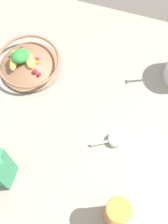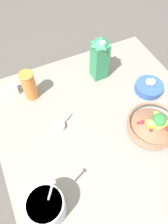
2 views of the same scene
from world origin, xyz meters
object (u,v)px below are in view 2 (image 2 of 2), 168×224
object	(u,v)px
yogurt_tub	(46,207)
milk_carton	(100,58)
drinking_cup	(29,85)
spice_jar	(13,90)
fruit_bowl	(153,125)
garlic_bowl	(149,87)

from	to	relation	value
yogurt_tub	milk_carton	bearing A→B (deg)	48.01
milk_carton	drinking_cup	xyz separation A→B (m)	(-0.36, 0.01, -0.04)
milk_carton	spice_jar	distance (m)	0.46
yogurt_tub	drinking_cup	distance (m)	0.54
milk_carton	spice_jar	xyz separation A→B (m)	(-0.44, 0.08, -0.10)
milk_carton	yogurt_tub	distance (m)	0.70
fruit_bowl	yogurt_tub	world-z (taller)	yogurt_tub
fruit_bowl	drinking_cup	size ratio (longest dim) A/B	1.46
fruit_bowl	drinking_cup	xyz separation A→B (m)	(-0.43, 0.41, 0.05)
fruit_bowl	milk_carton	distance (m)	0.41
fruit_bowl	milk_carton	size ratio (longest dim) A/B	0.92
yogurt_tub	spice_jar	size ratio (longest dim) A/B	4.44
spice_jar	garlic_bowl	world-z (taller)	garlic_bowl
milk_carton	fruit_bowl	bearing A→B (deg)	-80.46
milk_carton	drinking_cup	world-z (taller)	milk_carton
milk_carton	drinking_cup	bearing A→B (deg)	177.65
milk_carton	drinking_cup	distance (m)	0.36
milk_carton	spice_jar	bearing A→B (deg)	170.23
garlic_bowl	yogurt_tub	bearing A→B (deg)	-153.64
spice_jar	garlic_bowl	bearing A→B (deg)	-23.61
fruit_bowl	spice_jar	size ratio (longest dim) A/B	4.51
spice_jar	garlic_bowl	size ratio (longest dim) A/B	0.36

